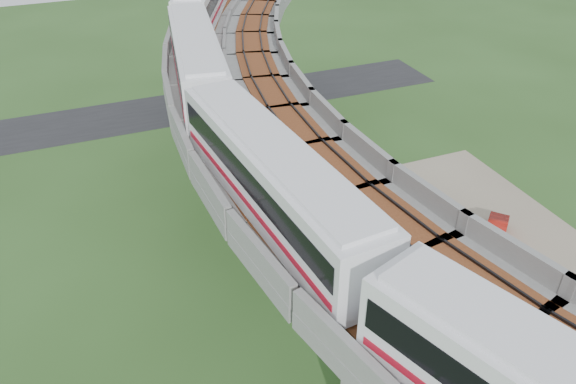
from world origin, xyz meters
The scene contains 13 objects.
ground centered at (0.00, 0.00, 0.00)m, with size 160.00×160.00×0.00m, color #2D4F1F.
dirt_lot centered at (14.00, -2.00, 0.02)m, with size 18.00×26.00×0.04m, color gray.
asphalt_road centered at (0.00, 30.00, 0.01)m, with size 60.00×8.00×0.03m, color #232326.
viaduct centered at (3.84, 0.00, 9.05)m, with size 19.58×73.98×11.40m.
metro_train centered at (0.37, 1.50, 12.31)m, with size 11.29×61.32×3.64m.
fence centered at (9.75, 0.00, 0.75)m, with size 3.87×38.73×1.50m.
tree_0 centered at (11.42, 21.62, 1.95)m, with size 2.06×2.06×2.84m.
tree_1 centered at (8.79, 13.38, 2.38)m, with size 2.19×2.19×3.32m.
tree_2 centered at (6.56, 3.53, 2.20)m, with size 3.05×3.05×3.50m.
tree_3 centered at (6.44, -6.35, 1.66)m, with size 2.03×2.03×2.53m.
car_white centered at (15.39, -9.33, 0.69)m, with size 1.53×3.80×1.30m, color silver.
car_red centered at (16.79, -0.56, 0.69)m, with size 1.37×3.93×1.30m, color #9B160E.
car_dark centered at (14.25, 4.12, 0.63)m, with size 1.66×4.08×1.18m, color black.
Camera 1 is at (-9.15, -24.65, 25.02)m, focal length 35.00 mm.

